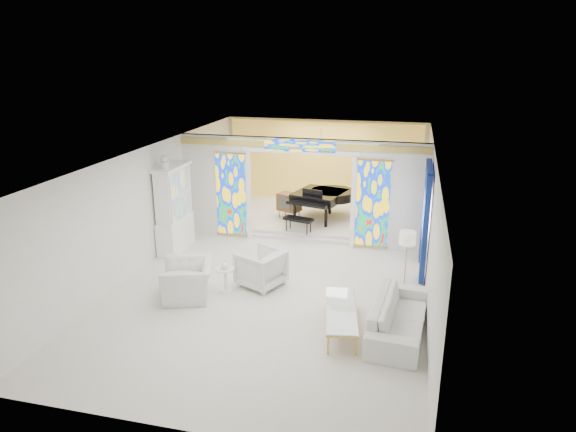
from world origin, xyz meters
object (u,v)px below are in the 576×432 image
(china_cabinet, at_px, (174,209))
(coffee_table, at_px, (341,311))
(grand_piano, at_px, (325,196))
(armchair_left, at_px, (188,280))
(tv_console, at_px, (289,202))
(sofa, at_px, (399,316))
(armchair_right, at_px, (261,268))

(china_cabinet, relative_size, coffee_table, 1.33)
(china_cabinet, relative_size, grand_piano, 0.98)
(armchair_left, relative_size, tv_console, 1.52)
(china_cabinet, xyz_separation_m, sofa, (6.17, -3.08, -0.81))
(sofa, relative_size, grand_piano, 0.88)
(armchair_left, xyz_separation_m, grand_piano, (2.09, 5.76, 0.50))
(china_cabinet, distance_m, armchair_left, 3.10)
(armchair_right, height_order, tv_console, tv_console)
(grand_piano, bearing_deg, china_cabinet, -123.92)
(china_cabinet, xyz_separation_m, coffee_table, (5.05, -3.20, -0.77))
(coffee_table, distance_m, grand_piano, 6.55)
(armchair_left, bearing_deg, sofa, 64.16)
(china_cabinet, xyz_separation_m, grand_piano, (3.61, 3.17, -0.27))
(grand_piano, bearing_deg, armchair_left, -95.12)
(armchair_left, bearing_deg, armchair_right, 103.23)
(grand_piano, distance_m, tv_console, 1.14)
(armchair_left, xyz_separation_m, sofa, (4.64, -0.49, -0.04))
(armchair_left, bearing_deg, tv_console, 149.94)
(armchair_left, height_order, armchair_right, armchair_right)
(armchair_left, relative_size, sofa, 0.50)
(china_cabinet, xyz_separation_m, tv_console, (2.52, 2.92, -0.47))
(armchair_right, height_order, grand_piano, grand_piano)
(armchair_right, xyz_separation_m, sofa, (3.22, -1.42, -0.08))
(china_cabinet, distance_m, coffee_table, 6.03)
(sofa, height_order, coffee_table, sofa)
(armchair_left, xyz_separation_m, coffee_table, (3.53, -0.61, 0.00))
(tv_console, bearing_deg, china_cabinet, -109.81)
(sofa, height_order, tv_console, tv_console)
(armchair_right, bearing_deg, coffee_table, 77.98)
(grand_piano, bearing_deg, tv_console, -152.35)
(china_cabinet, relative_size, armchair_right, 2.83)
(china_cabinet, xyz_separation_m, armchair_right, (2.95, -1.67, -0.73))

